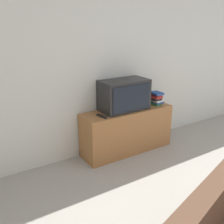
% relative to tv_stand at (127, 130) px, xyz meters
% --- Properties ---
extents(wall_back, '(9.00, 0.06, 2.60)m').
position_rel_tv_stand_xyz_m(wall_back, '(-0.12, 0.27, 0.96)').
color(wall_back, silver).
rests_on(wall_back, ground_plane).
extents(tv_stand, '(1.45, 0.44, 0.68)m').
position_rel_tv_stand_xyz_m(tv_stand, '(0.00, 0.00, 0.00)').
color(tv_stand, '#9E6638').
rests_on(tv_stand, ground_plane).
extents(television, '(0.72, 0.40, 0.46)m').
position_rel_tv_stand_xyz_m(television, '(-0.05, 0.02, 0.57)').
color(television, black).
rests_on(television, tv_stand).
extents(book_stack, '(0.17, 0.22, 0.21)m').
position_rel_tv_stand_xyz_m(book_stack, '(0.53, -0.05, 0.45)').
color(book_stack, '#2D753D').
rests_on(book_stack, tv_stand).
extents(remote_on_stand, '(0.08, 0.20, 0.02)m').
position_rel_tv_stand_xyz_m(remote_on_stand, '(-0.49, -0.07, 0.35)').
color(remote_on_stand, black).
rests_on(remote_on_stand, tv_stand).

